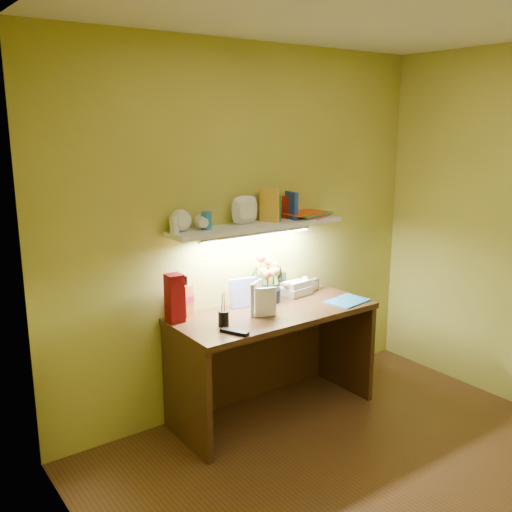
{
  "coord_description": "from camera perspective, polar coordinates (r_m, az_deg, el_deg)",
  "views": [
    {
      "loc": [
        -2.23,
        -1.68,
        1.98
      ],
      "look_at": [
        -0.04,
        1.35,
        1.1
      ],
      "focal_mm": 40.0,
      "sensor_mm": 36.0,
      "label": 1
    }
  ],
  "objects": [
    {
      "name": "desk_clock",
      "position": [
        4.3,
        5.78,
        -2.86
      ],
      "size": [
        0.1,
        0.07,
        0.09
      ],
      "primitive_type": "cube",
      "rotation": [
        0.0,
        0.0,
        0.27
      ],
      "color": "#A9AAAD",
      "rests_on": "desk"
    },
    {
      "name": "tv_remote",
      "position": [
        3.44,
        -2.16,
        -7.57
      ],
      "size": [
        0.12,
        0.18,
        0.02
      ],
      "primitive_type": "cube",
      "rotation": [
        0.0,
        0.0,
        0.45
      ],
      "color": "black",
      "rests_on": "desk"
    },
    {
      "name": "whisky_box",
      "position": [
        3.62,
        -8.14,
        -4.2
      ],
      "size": [
        0.1,
        0.1,
        0.31
      ],
      "primitive_type": "cube",
      "rotation": [
        0.0,
        0.0,
        -0.02
      ],
      "color": "#620607",
      "rests_on": "desk"
    },
    {
      "name": "ground",
      "position": [
        3.42,
        15.09,
        -22.67
      ],
      "size": [
        3.0,
        3.0,
        0.0
      ],
      "primitive_type": "plane",
      "color": "#4E3017",
      "rests_on": "ground"
    },
    {
      "name": "wall_shelf",
      "position": [
        3.83,
        0.03,
        3.55
      ],
      "size": [
        1.32,
        0.32,
        0.26
      ],
      "color": "white",
      "rests_on": "ground"
    },
    {
      "name": "pen_cup",
      "position": [
        3.54,
        -3.27,
        -5.74
      ],
      "size": [
        0.09,
        0.09,
        0.16
      ],
      "primitive_type": "cylinder",
      "rotation": [
        0.0,
        0.0,
        -0.34
      ],
      "color": "black",
      "rests_on": "desk"
    },
    {
      "name": "art_card",
      "position": [
        3.9,
        -1.24,
        -3.67
      ],
      "size": [
        0.2,
        0.07,
        0.2
      ],
      "primitive_type": null,
      "rotation": [
        0.0,
        0.0,
        -0.16
      ],
      "color": "white",
      "rests_on": "desk"
    },
    {
      "name": "desk_book_b",
      "position": [
        3.68,
        -0.08,
        -4.73
      ],
      "size": [
        0.14,
        0.07,
        0.19
      ],
      "primitive_type": "imported",
      "rotation": [
        0.0,
        0.0,
        -0.38
      ],
      "color": "white",
      "rests_on": "desk"
    },
    {
      "name": "desk",
      "position": [
        3.98,
        1.74,
        -10.58
      ],
      "size": [
        1.4,
        0.6,
        0.75
      ],
      "primitive_type": "cube",
      "color": "#341E0E",
      "rests_on": "ground"
    },
    {
      "name": "desk_book_a",
      "position": [
        3.66,
        -0.5,
        -4.56
      ],
      "size": [
        0.16,
        0.1,
        0.22
      ],
      "primitive_type": "imported",
      "rotation": [
        0.0,
        0.0,
        0.5
      ],
      "color": "white",
      "rests_on": "desk"
    },
    {
      "name": "flower_bouquet",
      "position": [
        3.99,
        1.17,
        -2.31
      ],
      "size": [
        0.24,
        0.24,
        0.32
      ],
      "primitive_type": null,
      "rotation": [
        0.0,
        0.0,
        -0.21
      ],
      "color": "#0C1738",
      "rests_on": "desk"
    },
    {
      "name": "blue_folder",
      "position": [
        4.08,
        9.11,
        -4.45
      ],
      "size": [
        0.32,
        0.25,
        0.01
      ],
      "primitive_type": "cube",
      "rotation": [
        0.0,
        0.0,
        0.17
      ],
      "color": "#2981C3",
      "rests_on": "desk"
    },
    {
      "name": "telephone",
      "position": [
        4.17,
        4.0,
        -3.08
      ],
      "size": [
        0.22,
        0.17,
        0.12
      ],
      "primitive_type": null,
      "rotation": [
        0.0,
        0.0,
        0.11
      ],
      "color": "#EFE3CB",
      "rests_on": "desk"
    },
    {
      "name": "whisky_bottle",
      "position": [
        3.73,
        -7.02,
        -3.99
      ],
      "size": [
        0.09,
        0.09,
        0.27
      ],
      "primitive_type": null,
      "rotation": [
        0.0,
        0.0,
        0.3
      ],
      "color": "#AE531E",
      "rests_on": "desk"
    }
  ]
}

